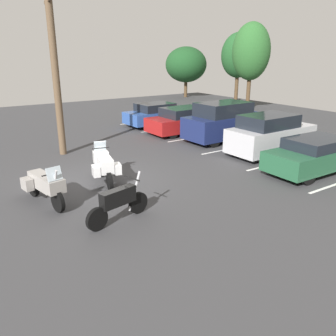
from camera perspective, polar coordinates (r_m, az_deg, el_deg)
name	(u,v)px	position (r m, az deg, el deg)	size (l,w,h in m)	color
ground	(100,182)	(13.09, -11.10, -2.24)	(44.00, 44.00, 0.10)	#38383A
motorcycle_touring	(104,165)	(12.68, -10.44, 0.53)	(2.18, 1.07, 1.40)	black
motorcycle_second	(119,202)	(9.71, -8.09, -5.61)	(0.72, 2.07, 1.29)	black
motorcycle_third	(45,184)	(11.27, -19.52, -2.57)	(2.34, 1.02, 1.38)	black
parking_stripes	(222,141)	(18.89, 8.81, 4.40)	(14.40, 5.06, 0.01)	silver
car_blue	(159,114)	(22.85, -1.43, 8.82)	(2.05, 4.75, 1.44)	#2D519E
car_red	(186,120)	(20.65, 3.00, 7.82)	(2.00, 4.84, 1.49)	maroon
car_navy	(225,122)	(19.00, 9.29, 7.51)	(2.12, 4.76, 2.03)	navy
car_silver	(270,135)	(16.72, 16.43, 5.25)	(1.87, 4.32, 1.85)	#B7B7BC
car_green	(317,154)	(14.84, 23.27, 2.05)	(1.84, 4.61, 1.38)	#235638
utility_pole	(55,73)	(16.40, -17.98, 14.67)	(1.80, 0.36, 7.14)	brown
tree_far_right	(238,55)	(35.30, 11.47, 17.65)	(3.25, 3.25, 6.38)	#4C3823
tree_center	(251,52)	(29.66, 13.48, 18.05)	(2.99, 2.99, 6.83)	#4C3823
tree_center_right	(186,65)	(37.96, 2.98, 16.58)	(4.29, 4.29, 5.16)	#4C3823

